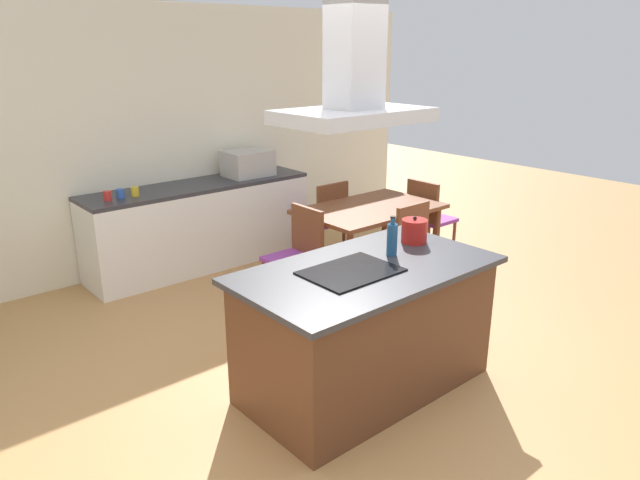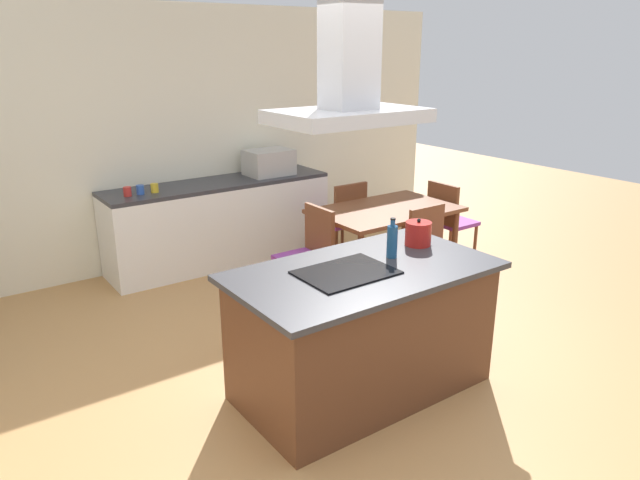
% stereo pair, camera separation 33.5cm
% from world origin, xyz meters
% --- Properties ---
extents(ground, '(16.00, 16.00, 0.00)m').
position_xyz_m(ground, '(0.00, 1.50, 0.00)').
color(ground, tan).
extents(wall_back, '(7.20, 0.10, 2.70)m').
position_xyz_m(wall_back, '(0.00, 3.25, 1.35)').
color(wall_back, silver).
rests_on(wall_back, ground).
extents(kitchen_island, '(1.77, 0.98, 0.90)m').
position_xyz_m(kitchen_island, '(0.00, 0.00, 0.45)').
color(kitchen_island, '#59331E').
rests_on(kitchen_island, ground).
extents(cooktop, '(0.60, 0.44, 0.01)m').
position_xyz_m(cooktop, '(-0.15, 0.00, 0.91)').
color(cooktop, black).
rests_on(cooktop, kitchen_island).
extents(tea_kettle, '(0.24, 0.19, 0.20)m').
position_xyz_m(tea_kettle, '(0.63, 0.14, 0.99)').
color(tea_kettle, '#B21E19').
rests_on(tea_kettle, kitchen_island).
extents(olive_oil_bottle, '(0.07, 0.07, 0.28)m').
position_xyz_m(olive_oil_bottle, '(0.29, 0.05, 1.02)').
color(olive_oil_bottle, navy).
rests_on(olive_oil_bottle, kitchen_island).
extents(back_counter, '(2.45, 0.62, 0.90)m').
position_xyz_m(back_counter, '(0.37, 2.88, 0.45)').
color(back_counter, white).
rests_on(back_counter, ground).
extents(countertop_microwave, '(0.50, 0.38, 0.28)m').
position_xyz_m(countertop_microwave, '(1.00, 2.88, 1.04)').
color(countertop_microwave, '#B2AFAA').
rests_on(countertop_microwave, back_counter).
extents(coffee_mug_red, '(0.08, 0.08, 0.09)m').
position_xyz_m(coffee_mug_red, '(-0.62, 2.82, 0.95)').
color(coffee_mug_red, red).
rests_on(coffee_mug_red, back_counter).
extents(coffee_mug_blue, '(0.08, 0.08, 0.09)m').
position_xyz_m(coffee_mug_blue, '(-0.49, 2.82, 0.95)').
color(coffee_mug_blue, '#2D56B2').
rests_on(coffee_mug_blue, back_counter).
extents(coffee_mug_yellow, '(0.08, 0.08, 0.09)m').
position_xyz_m(coffee_mug_yellow, '(-0.35, 2.81, 0.95)').
color(coffee_mug_yellow, gold).
rests_on(coffee_mug_yellow, back_counter).
extents(dining_table, '(1.40, 0.90, 0.75)m').
position_xyz_m(dining_table, '(1.48, 1.44, 0.67)').
color(dining_table, brown).
rests_on(dining_table, ground).
extents(chair_facing_back_wall, '(0.42, 0.42, 0.89)m').
position_xyz_m(chair_facing_back_wall, '(1.48, 2.11, 0.51)').
color(chair_facing_back_wall, purple).
rests_on(chair_facing_back_wall, ground).
extents(chair_at_right_end, '(0.42, 0.42, 0.89)m').
position_xyz_m(chair_at_right_end, '(2.40, 1.44, 0.51)').
color(chair_at_right_end, purple).
rests_on(chair_at_right_end, ground).
extents(chair_facing_island, '(0.42, 0.42, 0.89)m').
position_xyz_m(chair_facing_island, '(1.48, 0.78, 0.51)').
color(chair_facing_island, purple).
rests_on(chair_facing_island, ground).
extents(chair_at_left_end, '(0.42, 0.42, 0.89)m').
position_xyz_m(chair_at_left_end, '(0.57, 1.44, 0.51)').
color(chair_at_left_end, purple).
rests_on(chair_at_left_end, ground).
extents(range_hood, '(0.90, 0.55, 0.78)m').
position_xyz_m(range_hood, '(-0.15, 0.00, 2.10)').
color(range_hood, '#ADADB2').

